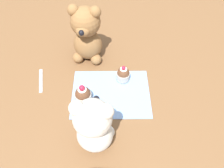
# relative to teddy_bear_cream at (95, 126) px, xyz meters

# --- Properties ---
(ground_plane) EXTENTS (4.00, 4.00, 0.00)m
(ground_plane) POSITION_rel_teddy_bear_cream_xyz_m (-0.05, -0.18, -0.11)
(ground_plane) COLOR brown
(knitted_placemat) EXTENTS (0.28, 0.21, 0.01)m
(knitted_placemat) POSITION_rel_teddy_bear_cream_xyz_m (-0.05, -0.18, -0.11)
(knitted_placemat) COLOR #7A9ED1
(knitted_placemat) RESTS_ON ground_plane
(teddy_bear_cream) EXTENTS (0.12, 0.12, 0.22)m
(teddy_bear_cream) POSITION_rel_teddy_bear_cream_xyz_m (0.00, 0.00, 0.00)
(teddy_bear_cream) COLOR beige
(teddy_bear_cream) RESTS_ON ground_plane
(teddy_bear_tan) EXTENTS (0.13, 0.13, 0.23)m
(teddy_bear_tan) POSITION_rel_teddy_bear_cream_xyz_m (0.04, -0.37, 0.01)
(teddy_bear_tan) COLOR olive
(teddy_bear_tan) RESTS_ON ground_plane
(cupcake_near_cream_bear) EXTENTS (0.06, 0.06, 0.07)m
(cupcake_near_cream_bear) POSITION_rel_teddy_bear_cream_xyz_m (0.05, -0.16, -0.08)
(cupcake_near_cream_bear) COLOR #B2ADA3
(cupcake_near_cream_bear) RESTS_ON knitted_placemat
(cupcake_near_tan_bear) EXTENTS (0.05, 0.05, 0.07)m
(cupcake_near_tan_bear) POSITION_rel_teddy_bear_cream_xyz_m (-0.09, -0.25, -0.08)
(cupcake_near_tan_bear) COLOR #B2ADA3
(cupcake_near_tan_bear) RESTS_ON knitted_placemat
(teaspoon) EXTENTS (0.03, 0.11, 0.01)m
(teaspoon) POSITION_rel_teddy_bear_cream_xyz_m (0.22, -0.25, -0.11)
(teaspoon) COLOR silver
(teaspoon) RESTS_ON ground_plane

